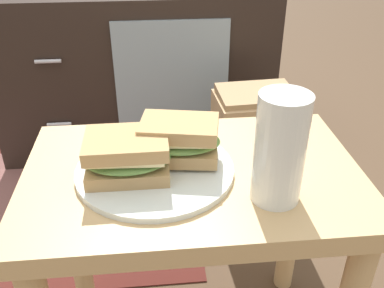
% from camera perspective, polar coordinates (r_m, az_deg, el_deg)
% --- Properties ---
extents(side_table, '(0.56, 0.36, 0.46)m').
position_cam_1_polar(side_table, '(0.76, 0.07, -9.14)').
color(side_table, tan).
rests_on(side_table, ground).
extents(tv_cabinet, '(0.96, 0.46, 0.58)m').
position_cam_1_polar(tv_cabinet, '(1.63, -7.35, 10.08)').
color(tv_cabinet, black).
rests_on(tv_cabinet, ground).
extents(area_rug, '(1.00, 0.75, 0.01)m').
position_cam_1_polar(area_rug, '(1.46, -20.07, -7.29)').
color(area_rug, '#4C1E19').
rests_on(area_rug, ground).
extents(plate, '(0.26, 0.26, 0.01)m').
position_cam_1_polar(plate, '(0.70, -4.97, -3.26)').
color(plate, silver).
rests_on(plate, side_table).
extents(sandwich_front, '(0.14, 0.10, 0.07)m').
position_cam_1_polar(sandwich_front, '(0.67, -8.66, -1.53)').
color(sandwich_front, tan).
rests_on(sandwich_front, plate).
extents(sandwich_back, '(0.15, 0.11, 0.07)m').
position_cam_1_polar(sandwich_back, '(0.70, -1.71, 0.61)').
color(sandwich_back, tan).
rests_on(sandwich_back, plate).
extents(beer_glass, '(0.07, 0.07, 0.17)m').
position_cam_1_polar(beer_glass, '(0.62, 11.63, -1.08)').
color(beer_glass, silver).
rests_on(beer_glass, side_table).
extents(coaster, '(0.09, 0.09, 0.01)m').
position_cam_1_polar(coaster, '(0.82, 11.85, 1.31)').
color(coaster, '#996B47').
rests_on(coaster, side_table).
extents(paper_bag, '(0.23, 0.18, 0.39)m').
position_cam_1_polar(paper_bag, '(1.28, 8.00, -0.96)').
color(paper_bag, tan).
rests_on(paper_bag, ground).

